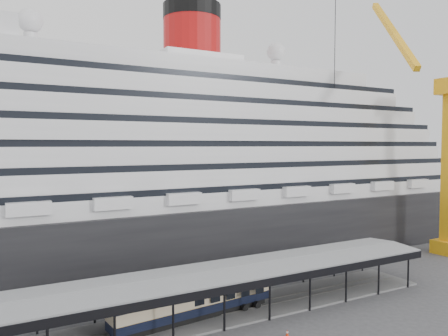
{
  "coord_description": "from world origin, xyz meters",
  "views": [
    {
      "loc": [
        -24.77,
        -38.27,
        19.51
      ],
      "look_at": [
        1.02,
        8.0,
        16.74
      ],
      "focal_mm": 35.0,
      "sensor_mm": 36.0,
      "label": 1
    }
  ],
  "objects": [
    {
      "name": "traffic_cone_right",
      "position": [
        2.07,
        -3.39,
        0.36
      ],
      "size": [
        0.38,
        0.38,
        0.73
      ],
      "rotation": [
        0.0,
        0.0,
        0.01
      ],
      "color": "red",
      "rests_on": "ground"
    },
    {
      "name": "platform_canopy",
      "position": [
        0.0,
        5.0,
        2.36
      ],
      "size": [
        56.0,
        9.18,
        5.3
      ],
      "color": "slate",
      "rests_on": "ground"
    },
    {
      "name": "ground",
      "position": [
        0.0,
        0.0,
        0.0
      ],
      "size": [
        200.0,
        200.0,
        0.0
      ],
      "primitive_type": "plane",
      "color": "#3B3B3E",
      "rests_on": "ground"
    },
    {
      "name": "cruise_ship",
      "position": [
        0.05,
        32.0,
        18.35
      ],
      "size": [
        130.0,
        30.0,
        43.9
      ],
      "color": "black",
      "rests_on": "ground"
    },
    {
      "name": "crane_yellow",
      "position": [
        47.06,
        10.54,
        19.96
      ],
      "size": [
        23.83,
        18.78,
        47.6
      ],
      "color": "#F7AB16",
      "rests_on": "ground"
    },
    {
      "name": "pullman_carriage",
      "position": [
        -4.4,
        5.0,
        2.37
      ],
      "size": [
        19.79,
        4.58,
        19.27
      ],
      "rotation": [
        0.0,
        0.0,
        0.1
      ],
      "color": "black",
      "rests_on": "ground"
    }
  ]
}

